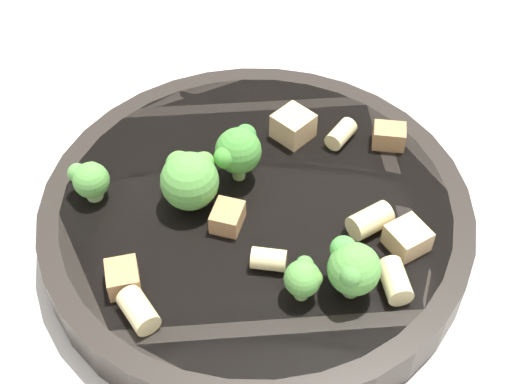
{
  "coord_description": "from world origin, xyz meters",
  "views": [
    {
      "loc": [
        0.31,
        0.1,
        0.4
      ],
      "look_at": [
        0.0,
        0.0,
        0.04
      ],
      "focal_mm": 50.0,
      "sensor_mm": 36.0,
      "label": 1
    }
  ],
  "objects_px": {
    "pasta_bowl": "(256,215)",
    "broccoli_floret_1": "(303,278)",
    "rigatoni_1": "(138,310)",
    "rigatoni_2": "(341,134)",
    "rigatoni_3": "(269,259)",
    "chicken_chunk_2": "(389,136)",
    "chicken_chunk_3": "(227,217)",
    "rigatoni_0": "(371,216)",
    "chicken_chunk_1": "(407,238)",
    "broccoli_floret_3": "(190,178)",
    "broccoli_floret_0": "(90,179)",
    "chicken_chunk_4": "(293,126)",
    "broccoli_floret_4": "(238,151)",
    "chicken_chunk_0": "(123,278)",
    "broccoli_floret_2": "(352,268)",
    "rigatoni_4": "(395,281)"
  },
  "relations": [
    {
      "from": "broccoli_floret_0",
      "to": "rigatoni_3",
      "type": "bearing_deg",
      "value": 81.14
    },
    {
      "from": "rigatoni_2",
      "to": "chicken_chunk_4",
      "type": "xyz_separation_m",
      "value": [
        0.01,
        -0.03,
        0.0
      ]
    },
    {
      "from": "rigatoni_0",
      "to": "chicken_chunk_3",
      "type": "bearing_deg",
      "value": -72.39
    },
    {
      "from": "broccoli_floret_4",
      "to": "broccoli_floret_1",
      "type": "bearing_deg",
      "value": 39.96
    },
    {
      "from": "chicken_chunk_0",
      "to": "chicken_chunk_1",
      "type": "bearing_deg",
      "value": 117.78
    },
    {
      "from": "rigatoni_4",
      "to": "chicken_chunk_3",
      "type": "bearing_deg",
      "value": -98.54
    },
    {
      "from": "broccoli_floret_1",
      "to": "rigatoni_0",
      "type": "relative_size",
      "value": 1.02
    },
    {
      "from": "rigatoni_1",
      "to": "rigatoni_2",
      "type": "bearing_deg",
      "value": 157.34
    },
    {
      "from": "broccoli_floret_1",
      "to": "rigatoni_2",
      "type": "distance_m",
      "value": 0.14
    },
    {
      "from": "rigatoni_1",
      "to": "chicken_chunk_3",
      "type": "bearing_deg",
      "value": 163.28
    },
    {
      "from": "rigatoni_1",
      "to": "rigatoni_4",
      "type": "xyz_separation_m",
      "value": [
        -0.07,
        0.14,
        -0.0
      ]
    },
    {
      "from": "rigatoni_0",
      "to": "chicken_chunk_1",
      "type": "relative_size",
      "value": 1.19
    },
    {
      "from": "broccoli_floret_2",
      "to": "pasta_bowl",
      "type": "bearing_deg",
      "value": -124.45
    },
    {
      "from": "broccoli_floret_4",
      "to": "chicken_chunk_0",
      "type": "xyz_separation_m",
      "value": [
        0.11,
        -0.04,
        -0.02
      ]
    },
    {
      "from": "broccoli_floret_0",
      "to": "chicken_chunk_1",
      "type": "bearing_deg",
      "value": 95.94
    },
    {
      "from": "rigatoni_4",
      "to": "chicken_chunk_3",
      "type": "height_order",
      "value": "rigatoni_4"
    },
    {
      "from": "chicken_chunk_2",
      "to": "broccoli_floret_4",
      "type": "bearing_deg",
      "value": -55.13
    },
    {
      "from": "broccoli_floret_2",
      "to": "chicken_chunk_0",
      "type": "relative_size",
      "value": 1.78
    },
    {
      "from": "broccoli_floret_0",
      "to": "chicken_chunk_0",
      "type": "relative_size",
      "value": 1.31
    },
    {
      "from": "chicken_chunk_1",
      "to": "rigatoni_2",
      "type": "bearing_deg",
      "value": -142.89
    },
    {
      "from": "rigatoni_3",
      "to": "chicken_chunk_2",
      "type": "bearing_deg",
      "value": 159.29
    },
    {
      "from": "pasta_bowl",
      "to": "chicken_chunk_3",
      "type": "bearing_deg",
      "value": -25.51
    },
    {
      "from": "rigatoni_1",
      "to": "chicken_chunk_3",
      "type": "xyz_separation_m",
      "value": [
        -0.08,
        0.03,
        -0.0
      ]
    },
    {
      "from": "broccoli_floret_1",
      "to": "chicken_chunk_0",
      "type": "height_order",
      "value": "broccoli_floret_1"
    },
    {
      "from": "broccoli_floret_4",
      "to": "chicken_chunk_0",
      "type": "height_order",
      "value": "broccoli_floret_4"
    },
    {
      "from": "broccoli_floret_0",
      "to": "chicken_chunk_3",
      "type": "relative_size",
      "value": 1.31
    },
    {
      "from": "rigatoni_0",
      "to": "broccoli_floret_0",
      "type": "bearing_deg",
      "value": -80.13
    },
    {
      "from": "rigatoni_1",
      "to": "rigatoni_2",
      "type": "xyz_separation_m",
      "value": [
        -0.19,
        0.08,
        -0.0
      ]
    },
    {
      "from": "pasta_bowl",
      "to": "broccoli_floret_1",
      "type": "distance_m",
      "value": 0.09
    },
    {
      "from": "broccoli_floret_0",
      "to": "pasta_bowl",
      "type": "bearing_deg",
      "value": 104.76
    },
    {
      "from": "chicken_chunk_0",
      "to": "chicken_chunk_2",
      "type": "relative_size",
      "value": 0.97
    },
    {
      "from": "chicken_chunk_0",
      "to": "rigatoni_1",
      "type": "bearing_deg",
      "value": 45.21
    },
    {
      "from": "broccoli_floret_2",
      "to": "broccoli_floret_3",
      "type": "xyz_separation_m",
      "value": [
        -0.04,
        -0.12,
        -0.0
      ]
    },
    {
      "from": "broccoli_floret_4",
      "to": "rigatoni_0",
      "type": "distance_m",
      "value": 0.1
    },
    {
      "from": "rigatoni_0",
      "to": "rigatoni_2",
      "type": "distance_m",
      "value": 0.08
    },
    {
      "from": "broccoli_floret_2",
      "to": "chicken_chunk_1",
      "type": "bearing_deg",
      "value": 149.25
    },
    {
      "from": "rigatoni_1",
      "to": "chicken_chunk_0",
      "type": "height_order",
      "value": "same"
    },
    {
      "from": "broccoli_floret_1",
      "to": "broccoli_floret_4",
      "type": "relative_size",
      "value": 0.69
    },
    {
      "from": "broccoli_floret_3",
      "to": "rigatoni_0",
      "type": "height_order",
      "value": "broccoli_floret_3"
    },
    {
      "from": "broccoli_floret_0",
      "to": "broccoli_floret_4",
      "type": "relative_size",
      "value": 0.7
    },
    {
      "from": "broccoli_floret_3",
      "to": "chicken_chunk_3",
      "type": "xyz_separation_m",
      "value": [
        0.01,
        0.03,
        -0.02
      ]
    },
    {
      "from": "pasta_bowl",
      "to": "chicken_chunk_3",
      "type": "relative_size",
      "value": 13.29
    },
    {
      "from": "chicken_chunk_0",
      "to": "broccoli_floret_2",
      "type": "bearing_deg",
      "value": 106.08
    },
    {
      "from": "rigatoni_2",
      "to": "rigatoni_1",
      "type": "bearing_deg",
      "value": -22.66
    },
    {
      "from": "pasta_bowl",
      "to": "chicken_chunk_4",
      "type": "relative_size",
      "value": 11.82
    },
    {
      "from": "broccoli_floret_4",
      "to": "chicken_chunk_4",
      "type": "relative_size",
      "value": 1.65
    },
    {
      "from": "chicken_chunk_3",
      "to": "chicken_chunk_2",
      "type": "bearing_deg",
      "value": 141.61
    },
    {
      "from": "rigatoni_2",
      "to": "rigatoni_4",
      "type": "xyz_separation_m",
      "value": [
        0.12,
        0.06,
        0.0
      ]
    },
    {
      "from": "broccoli_floret_3",
      "to": "chicken_chunk_0",
      "type": "height_order",
      "value": "broccoli_floret_3"
    },
    {
      "from": "broccoli_floret_3",
      "to": "chicken_chunk_2",
      "type": "xyz_separation_m",
      "value": [
        -0.1,
        0.12,
        -0.01
      ]
    }
  ]
}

